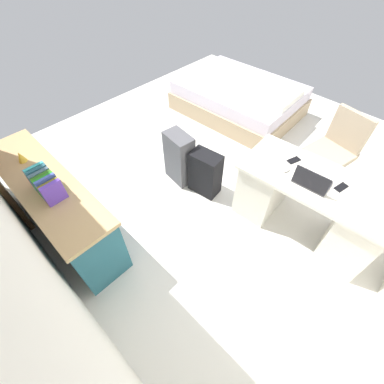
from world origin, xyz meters
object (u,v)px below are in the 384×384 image
bed (239,98)px  cell_phone_near_laptop (341,187)px  desk (307,204)px  suitcase_black (205,173)px  suitcase_spare_grey (179,158)px  cell_phone_by_mouse (294,160)px  figurine_small (21,157)px  computer_mouse (286,169)px  credenza (57,206)px  office_chair (331,154)px  laptop (312,181)px

bed → cell_phone_near_laptop: size_ratio=14.47×
desk → suitcase_black: bearing=16.2°
suitcase_spare_grey → cell_phone_by_mouse: cell_phone_by_mouse is taller
suitcase_spare_grey → cell_phone_by_mouse: bearing=-151.4°
figurine_small → computer_mouse: bearing=-137.8°
credenza → computer_mouse: size_ratio=18.00×
suitcase_black → suitcase_spare_grey: suitcase_spare_grey is taller
figurine_small → cell_phone_near_laptop: bearing=-141.9°
suitcase_black → computer_mouse: (-0.82, -0.23, 0.47)m
credenza → suitcase_black: (-0.70, -1.49, -0.10)m
office_chair → figurine_small: office_chair is taller
bed → figurine_small: (0.27, 3.21, 0.58)m
suitcase_black → credenza: bearing=57.0°
computer_mouse → bed: bearing=-46.9°
computer_mouse → desk: bearing=-167.2°
desk → cell_phone_by_mouse: bearing=-14.2°
suitcase_black → laptop: laptop is taller
suitcase_black → laptop: 1.21m
cell_phone_near_laptop → cell_phone_by_mouse: 0.50m
suitcase_spare_grey → figurine_small: (0.71, 1.42, 0.48)m
desk → laptop: (0.04, 0.11, 0.40)m
credenza → office_chair: bearing=-121.6°
laptop → figurine_small: bearing=38.2°
suitcase_black → suitcase_spare_grey: bearing=2.4°
laptop → cell_phone_by_mouse: 0.34m
laptop → credenza: bearing=43.6°
suitcase_spare_grey → cell_phone_by_mouse: 1.33m
office_chair → computer_mouse: 1.03m
office_chair → bed: 1.85m
cell_phone_by_mouse → cell_phone_near_laptop: bearing=-165.2°
bed → suitcase_spare_grey: bearing=103.6°
credenza → laptop: laptop is taller
desk → computer_mouse: computer_mouse is taller
office_chair → bed: (1.76, -0.52, -0.18)m
bed → cell_phone_by_mouse: (-1.61, 1.32, 0.50)m
credenza → computer_mouse: 2.32m
office_chair → figurine_small: bearing=52.8°
laptop → cell_phone_near_laptop: 0.28m
bed → computer_mouse: (-1.63, 1.49, 0.51)m
computer_mouse → cell_phone_by_mouse: bearing=-89.5°
office_chair → cell_phone_near_laptop: (-0.34, 0.82, 0.32)m
credenza → laptop: bearing=-136.4°
bed → laptop: (-1.89, 1.51, 0.55)m
computer_mouse → cell_phone_near_laptop: 0.50m
office_chair → cell_phone_near_laptop: office_chair is taller
cell_phone_near_laptop → figurine_small: size_ratio=1.24×
desk → bed: size_ratio=0.75×
suitcase_black → cell_phone_by_mouse: 1.01m
laptop → cell_phone_by_mouse: laptop is taller
office_chair → credenza: size_ratio=0.52×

